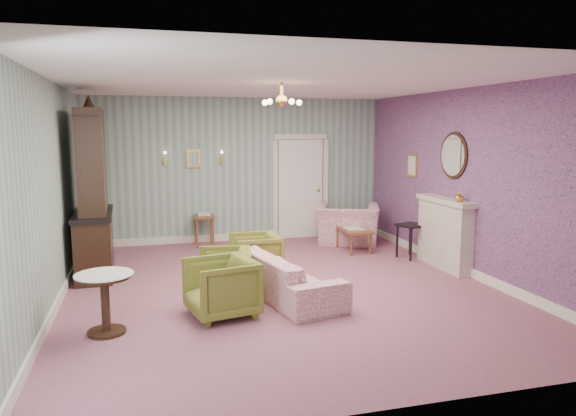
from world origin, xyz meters
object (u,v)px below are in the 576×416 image
object	(u,v)px
wingback_chair	(347,218)
side_table_black	(411,241)
olive_chair_c	(256,253)
pedestal_table	(105,303)
sofa_chintz	(287,268)
dresser	(92,188)
olive_chair_a	(221,285)
fireplace	(444,233)
olive_chair_b	(224,271)
coffee_table	(354,240)

from	to	relation	value
wingback_chair	side_table_black	xyz separation A→B (m)	(0.63, -1.44, -0.22)
side_table_black	olive_chair_c	bearing A→B (deg)	-171.55
pedestal_table	olive_chair_c	bearing A→B (deg)	41.82
sofa_chintz	wingback_chair	xyz separation A→B (m)	(2.06, 2.99, 0.13)
sofa_chintz	dresser	bearing A→B (deg)	41.90
olive_chair_a	dresser	size ratio (longest dim) A/B	0.29
fireplace	side_table_black	size ratio (longest dim) A/B	2.28
olive_chair_c	pedestal_table	xyz separation A→B (m)	(-2.09, -1.87, -0.02)
olive_chair_b	sofa_chintz	bearing A→B (deg)	83.96
olive_chair_a	pedestal_table	size ratio (longest dim) A/B	1.14
wingback_chair	coffee_table	xyz separation A→B (m)	(-0.13, -0.64, -0.31)
wingback_chair	pedestal_table	world-z (taller)	wingback_chair
olive_chair_b	dresser	xyz separation A→B (m)	(-1.79, 1.69, 1.00)
olive_chair_a	olive_chair_c	bearing A→B (deg)	143.25
olive_chair_b	dresser	bearing A→B (deg)	-124.13
olive_chair_a	olive_chair_b	distance (m)	0.77
olive_chair_c	fireplace	xyz separation A→B (m)	(3.10, -0.31, 0.21)
olive_chair_b	side_table_black	xyz separation A→B (m)	(3.51, 1.33, -0.06)
olive_chair_b	coffee_table	distance (m)	3.48
olive_chair_c	dresser	world-z (taller)	dresser
dresser	pedestal_table	world-z (taller)	dresser
olive_chair_c	fireplace	bearing A→B (deg)	83.75
coffee_table	wingback_chair	bearing A→B (deg)	78.93
wingback_chair	pedestal_table	xyz separation A→B (m)	(-4.35, -3.74, -0.18)
olive_chair_c	wingback_chair	bearing A→B (deg)	129.06
fireplace	olive_chair_c	bearing A→B (deg)	174.31
olive_chair_a	coffee_table	bearing A→B (deg)	123.00
sofa_chintz	pedestal_table	xyz separation A→B (m)	(-2.29, -0.75, -0.05)
olive_chair_c	sofa_chintz	size ratio (longest dim) A/B	0.36
coffee_table	pedestal_table	world-z (taller)	pedestal_table
olive_chair_b	olive_chair_c	bearing A→B (deg)	154.63
fireplace	coffee_table	distance (m)	1.85
fireplace	pedestal_table	world-z (taller)	fireplace
dresser	sofa_chintz	bearing A→B (deg)	-38.25
olive_chair_a	wingback_chair	world-z (taller)	wingback_chair
fireplace	side_table_black	distance (m)	0.81
dresser	coffee_table	xyz separation A→B (m)	(4.55, 0.43, -1.15)
sofa_chintz	pedestal_table	world-z (taller)	sofa_chintz
sofa_chintz	fireplace	distance (m)	3.02
wingback_chair	side_table_black	distance (m)	1.59
olive_chair_b	olive_chair_a	bearing A→B (deg)	-2.12
fireplace	coffee_table	world-z (taller)	fireplace
fireplace	coffee_table	xyz separation A→B (m)	(-0.96, 1.54, -0.36)
sofa_chintz	side_table_black	xyz separation A→B (m)	(2.69, 1.55, -0.09)
wingback_chair	dresser	world-z (taller)	dresser
olive_chair_a	olive_chair_b	xyz separation A→B (m)	(0.15, 0.75, -0.03)
olive_chair_a	sofa_chintz	world-z (taller)	sofa_chintz
coffee_table	side_table_black	xyz separation A→B (m)	(0.75, -0.80, 0.09)
olive_chair_c	side_table_black	size ratio (longest dim) A/B	1.20
sofa_chintz	wingback_chair	bearing A→B (deg)	-46.40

